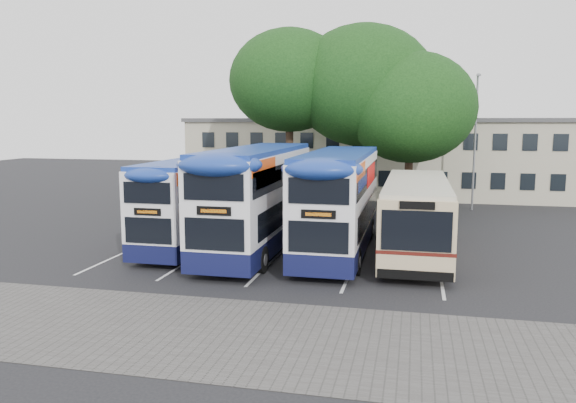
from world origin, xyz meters
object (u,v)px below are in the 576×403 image
(bus_dd_right, at_px, (339,197))
(bus_single, at_px, (416,212))
(lamp_post, at_px, (475,135))
(tree_right, at_px, (411,108))
(bus_dd_left, at_px, (196,198))
(tree_left, at_px, (290,81))
(bus_dd_mid, at_px, (257,194))
(tree_mid, at_px, (364,86))

(bus_dd_right, relative_size, bus_single, 0.99)
(lamp_post, bearing_deg, tree_right, -142.98)
(lamp_post, relative_size, bus_dd_left, 0.90)
(tree_left, bearing_deg, bus_dd_left, -99.98)
(lamp_post, distance_m, bus_dd_right, 16.15)
(bus_dd_left, distance_m, bus_dd_mid, 3.31)
(tree_mid, relative_size, bus_dd_left, 1.22)
(lamp_post, xyz_separation_m, tree_left, (-12.12, -2.54, 3.54))
(bus_single, bearing_deg, tree_left, 127.07)
(tree_right, xyz_separation_m, bus_dd_left, (-9.93, -10.98, -4.51))
(tree_left, distance_m, tree_right, 8.11)
(bus_dd_mid, bearing_deg, bus_dd_right, 6.95)
(bus_dd_left, relative_size, bus_single, 0.89)
(bus_dd_left, bearing_deg, bus_dd_mid, -9.12)
(lamp_post, relative_size, bus_dd_mid, 0.79)
(tree_left, height_order, bus_dd_mid, tree_left)
(lamp_post, distance_m, tree_mid, 8.19)
(tree_mid, xyz_separation_m, bus_dd_left, (-6.91, -12.08, -5.95))
(tree_left, distance_m, bus_single, 15.43)
(lamp_post, height_order, bus_single, lamp_post)
(tree_left, bearing_deg, bus_single, -52.93)
(lamp_post, relative_size, bus_single, 0.81)
(bus_dd_left, height_order, bus_single, bus_dd_left)
(bus_dd_mid, relative_size, bus_dd_right, 1.03)
(lamp_post, height_order, tree_left, tree_left)
(tree_right, bearing_deg, bus_dd_right, -104.94)
(bus_dd_mid, distance_m, bus_dd_right, 3.76)
(tree_left, xyz_separation_m, bus_dd_left, (-2.05, -11.63, -6.32))
(tree_left, height_order, bus_dd_right, tree_left)
(lamp_post, distance_m, bus_dd_left, 20.23)
(lamp_post, xyz_separation_m, bus_dd_mid, (-10.91, -14.69, -2.45))
(lamp_post, distance_m, bus_single, 14.48)
(tree_left, relative_size, tree_right, 1.17)
(lamp_post, bearing_deg, bus_dd_mid, -126.60)
(tree_left, xyz_separation_m, bus_single, (8.38, -11.09, -6.72))
(bus_dd_mid, bearing_deg, tree_mid, 73.82)
(bus_dd_mid, bearing_deg, tree_right, 59.86)
(bus_dd_left, height_order, bus_dd_right, bus_dd_right)
(tree_left, bearing_deg, bus_dd_right, -67.14)
(bus_dd_mid, distance_m, bus_single, 7.29)
(tree_mid, bearing_deg, bus_dd_left, -119.76)
(tree_mid, height_order, bus_dd_right, tree_mid)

